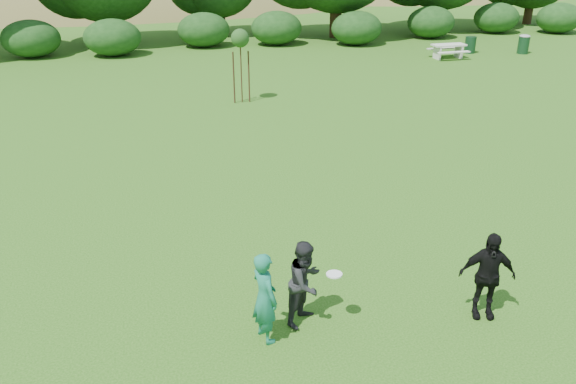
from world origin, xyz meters
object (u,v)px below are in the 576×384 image
(player_black, at_px, (487,275))
(trash_can_near, at_px, (470,45))
(sapling, at_px, (240,40))
(player_grey, at_px, (306,282))
(picnic_table, at_px, (448,49))
(trash_can_lidded, at_px, (524,44))
(player_teal, at_px, (265,297))

(player_black, distance_m, trash_can_near, 25.07)
(player_black, relative_size, sapling, 0.57)
(player_black, bearing_deg, player_grey, -173.52)
(picnic_table, distance_m, trash_can_lidded, 4.79)
(trash_can_lidded, bearing_deg, player_grey, -133.43)
(player_grey, relative_size, sapling, 0.54)
(player_teal, distance_m, trash_can_lidded, 28.05)
(player_black, relative_size, trash_can_near, 1.79)
(trash_can_near, xyz_separation_m, trash_can_lidded, (2.78, -0.94, 0.09))
(trash_can_near, relative_size, picnic_table, 0.50)
(player_teal, height_order, player_black, player_black)
(player_teal, height_order, sapling, sapling)
(trash_can_near, xyz_separation_m, sapling, (-14.39, -6.78, 1.97))
(player_black, xyz_separation_m, trash_can_lidded, (15.76, 20.50, -0.27))
(picnic_table, bearing_deg, trash_can_near, 28.42)
(sapling, relative_size, trash_can_lidded, 2.71)
(player_teal, xyz_separation_m, player_grey, (0.77, 0.28, -0.03))
(trash_can_near, relative_size, sapling, 0.32)
(player_grey, xyz_separation_m, picnic_table, (14.00, 19.69, -0.25))
(player_teal, distance_m, picnic_table, 24.84)
(player_grey, bearing_deg, player_teal, 159.22)
(player_teal, height_order, picnic_table, player_teal)
(player_grey, height_order, trash_can_near, player_grey)
(player_grey, distance_m, sapling, 14.19)
(player_teal, relative_size, sapling, 0.56)
(sapling, distance_m, picnic_table, 13.76)
(sapling, relative_size, picnic_table, 1.58)
(sapling, bearing_deg, player_black, -84.53)
(player_grey, height_order, picnic_table, player_grey)
(sapling, bearing_deg, picnic_table, 24.69)
(player_teal, xyz_separation_m, picnic_table, (14.76, 19.97, -0.28))
(player_black, bearing_deg, sapling, 114.33)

